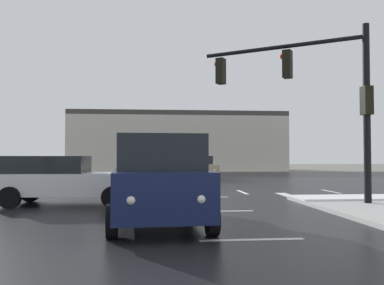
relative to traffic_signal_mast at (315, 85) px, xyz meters
name	(u,v)px	position (x,y,z in m)	size (l,w,h in m)	color
ground_plane	(197,193)	(-3.47, 4.51, -3.95)	(120.00, 120.00, 0.00)	slate
road_asphalt	(197,193)	(-3.47, 4.51, -3.94)	(44.00, 44.00, 0.02)	black
snow_strip_curbside	(353,197)	(1.53, 0.51, -3.78)	(4.00, 1.60, 0.06)	white
lane_markings	(230,195)	(-2.27, 3.13, -3.93)	(36.15, 36.15, 0.01)	silver
traffic_signal_mast	(315,85)	(0.00, 0.00, 0.00)	(4.83, 3.28, 5.64)	black
strip_building_background	(178,142)	(-2.70, 32.29, -0.82)	(22.71, 8.00, 6.26)	beige
sedan_white	(63,179)	(-8.24, 0.52, -3.10)	(4.60, 2.18, 1.58)	white
sedan_tan	(199,167)	(-2.25, 14.80, -3.10)	(2.26, 4.63, 1.58)	tan
sedan_grey	(13,167)	(-14.93, 15.95, -3.10)	(2.38, 4.66, 1.58)	slate
suv_navy	(158,178)	(-5.23, -3.47, -2.86)	(2.39, 4.92, 2.03)	#141E47
sedan_blue	(24,169)	(-12.99, 11.99, -3.10)	(4.55, 2.06, 1.58)	navy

